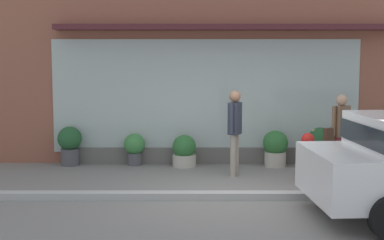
{
  "coord_description": "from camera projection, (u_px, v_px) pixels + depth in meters",
  "views": [
    {
      "loc": [
        -0.74,
        -9.08,
        2.33
      ],
      "look_at": [
        -0.75,
        1.2,
        1.19
      ],
      "focal_mm": 50.53,
      "sensor_mm": 36.0,
      "label": 1
    }
  ],
  "objects": [
    {
      "name": "potted_plant_window_center",
      "position": [
        185.0,
        151.0,
        11.83
      ],
      "size": [
        0.52,
        0.52,
        0.7
      ],
      "color": "#B7B2A3",
      "rests_on": "ground_plane"
    },
    {
      "name": "potted_plant_near_hydrant",
      "position": [
        276.0,
        148.0,
        11.81
      ],
      "size": [
        0.55,
        0.55,
        0.8
      ],
      "color": "#B7B2A3",
      "rests_on": "ground_plane"
    },
    {
      "name": "ground_plane",
      "position": [
        235.0,
        196.0,
        9.28
      ],
      "size": [
        60.0,
        60.0,
        0.0
      ],
      "primitive_type": "plane",
      "color": "gray"
    },
    {
      "name": "potted_plant_trailing_edge",
      "position": [
        70.0,
        144.0,
        11.96
      ],
      "size": [
        0.53,
        0.53,
        0.87
      ],
      "color": "#4C4C51",
      "rests_on": "ground_plane"
    },
    {
      "name": "potted_plant_corner_tall",
      "position": [
        135.0,
        147.0,
        11.98
      ],
      "size": [
        0.47,
        0.47,
        0.71
      ],
      "color": "#4C4C51",
      "rests_on": "ground_plane"
    },
    {
      "name": "fire_hydrant",
      "position": [
        308.0,
        158.0,
        10.3
      ],
      "size": [
        0.41,
        0.38,
        0.95
      ],
      "color": "red",
      "rests_on": "ground_plane"
    },
    {
      "name": "potted_plant_by_entrance",
      "position": [
        320.0,
        145.0,
        11.78
      ],
      "size": [
        0.56,
        0.56,
        0.87
      ],
      "color": "#9E6042",
      "rests_on": "ground_plane"
    },
    {
      "name": "storefront",
      "position": [
        225.0,
        51.0,
        12.17
      ],
      "size": [
        14.0,
        0.81,
        5.2
      ],
      "color": "#935642",
      "rests_on": "ground_plane"
    },
    {
      "name": "curb_strip",
      "position": [
        236.0,
        196.0,
        9.08
      ],
      "size": [
        14.0,
        0.24,
        0.12
      ],
      "primitive_type": "cube",
      "color": "#B2B2AD",
      "rests_on": "ground_plane"
    },
    {
      "name": "pedestrian_passerby",
      "position": [
        235.0,
        126.0,
        10.8
      ],
      "size": [
        0.31,
        0.44,
        1.73
      ],
      "rotation": [
        0.0,
        0.0,
        4.28
      ],
      "color": "#9E9384",
      "rests_on": "ground_plane"
    },
    {
      "name": "pedestrian_with_handbag",
      "position": [
        341.0,
        129.0,
        10.7
      ],
      "size": [
        0.61,
        0.4,
        1.65
      ],
      "rotation": [
        0.0,
        0.0,
        3.68
      ],
      "color": "#8E333D",
      "rests_on": "ground_plane"
    }
  ]
}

